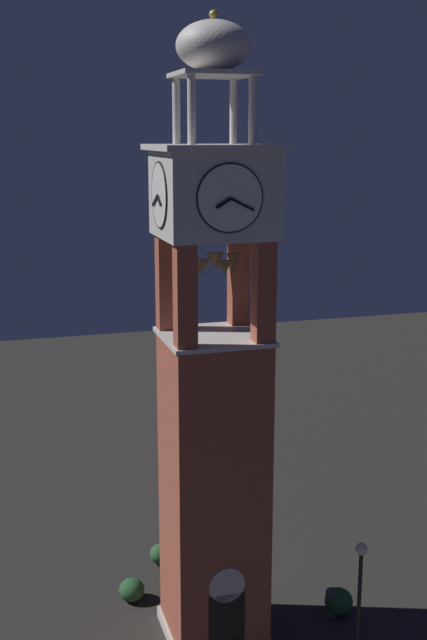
% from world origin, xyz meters
% --- Properties ---
extents(ground, '(80.00, 80.00, 0.00)m').
position_xyz_m(ground, '(0.00, 0.00, 0.00)').
color(ground, '#2A2925').
extents(clock_tower, '(3.39, 3.39, 18.64)m').
position_xyz_m(clock_tower, '(-0.00, -0.00, 7.66)').
color(clock_tower, '#9E4C38').
rests_on(clock_tower, ground).
extents(lamp_post, '(0.36, 0.36, 4.06)m').
position_xyz_m(lamp_post, '(3.61, -2.74, 2.80)').
color(lamp_post, black).
rests_on(lamp_post, ground).
extents(trash_bin, '(0.52, 0.52, 0.80)m').
position_xyz_m(trash_bin, '(4.11, -0.00, 0.40)').
color(trash_bin, '#4C4C51').
rests_on(trash_bin, ground).
extents(shrub_near_entry, '(0.82, 0.82, 0.73)m').
position_xyz_m(shrub_near_entry, '(-0.65, 4.71, 0.36)').
color(shrub_near_entry, '#28562D').
rests_on(shrub_near_entry, ground).
extents(shrub_left_of_tower, '(0.93, 0.93, 0.89)m').
position_xyz_m(shrub_left_of_tower, '(4.28, -0.07, 0.45)').
color(shrub_left_of_tower, '#28562D').
rests_on(shrub_left_of_tower, ground).
extents(shrub_behind_bench, '(0.86, 0.86, 0.77)m').
position_xyz_m(shrub_behind_bench, '(-2.13, 2.61, 0.39)').
color(shrub_behind_bench, '#28562D').
rests_on(shrub_behind_bench, ground).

